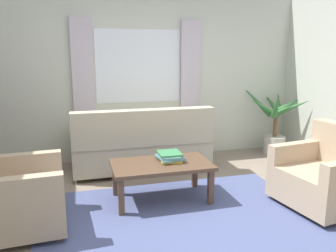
# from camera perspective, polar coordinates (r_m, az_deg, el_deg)

# --- Properties ---
(ground_plane) EXTENTS (6.24, 6.24, 0.00)m
(ground_plane) POSITION_cam_1_polar(r_m,az_deg,el_deg) (3.51, 2.15, -15.54)
(ground_plane) COLOR gray
(wall_back) EXTENTS (5.32, 0.12, 2.60)m
(wall_back) POSITION_cam_1_polar(r_m,az_deg,el_deg) (5.33, -5.11, 8.43)
(wall_back) COLOR beige
(wall_back) RESTS_ON ground_plane
(window_with_curtains) EXTENTS (1.98, 0.07, 1.40)m
(window_with_curtains) POSITION_cam_1_polar(r_m,az_deg,el_deg) (5.24, -4.97, 10.02)
(window_with_curtains) COLOR white
(area_rug) EXTENTS (2.77, 1.96, 0.01)m
(area_rug) POSITION_cam_1_polar(r_m,az_deg,el_deg) (3.51, 2.16, -15.45)
(area_rug) COLOR #4C5684
(area_rug) RESTS_ON ground_plane
(couch) EXTENTS (1.90, 0.82, 0.92)m
(couch) POSITION_cam_1_polar(r_m,az_deg,el_deg) (4.78, -4.47, -3.31)
(couch) COLOR #BCB293
(couch) RESTS_ON ground_plane
(armchair_left) EXTENTS (0.87, 0.89, 0.88)m
(armchair_left) POSITION_cam_1_polar(r_m,az_deg,el_deg) (3.49, -24.96, -10.52)
(armchair_left) COLOR tan
(armchair_left) RESTS_ON ground_plane
(armchair_right) EXTENTS (0.93, 0.95, 0.88)m
(armchair_right) POSITION_cam_1_polar(r_m,az_deg,el_deg) (4.04, 25.26, -7.52)
(armchair_right) COLOR tan
(armchair_right) RESTS_ON ground_plane
(coffee_table) EXTENTS (1.10, 0.64, 0.44)m
(coffee_table) POSITION_cam_1_polar(r_m,az_deg,el_deg) (3.80, -1.12, -7.10)
(coffee_table) COLOR brown
(coffee_table) RESTS_ON ground_plane
(book_stack_on_table) EXTENTS (0.29, 0.35, 0.10)m
(book_stack_on_table) POSITION_cam_1_polar(r_m,az_deg,el_deg) (3.86, 0.33, -5.15)
(book_stack_on_table) COLOR gold
(book_stack_on_table) RESTS_ON coffee_table
(potted_plant) EXTENTS (1.09, 1.14, 1.15)m
(potted_plant) POSITION_cam_1_polar(r_m,az_deg,el_deg) (5.82, 17.66, 0.61)
(potted_plant) COLOR #B7B2A8
(potted_plant) RESTS_ON ground_plane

